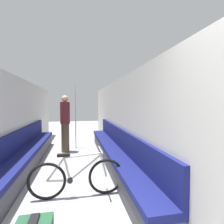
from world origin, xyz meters
TOP-DOWN VIEW (x-y plane):
  - wall_left at (-1.28, 3.41)m, footprint 0.10×10.02m
  - wall_right at (1.28, 3.41)m, footprint 0.10×10.02m
  - bench_seat_row_left at (-1.04, 3.61)m, footprint 0.44×5.43m
  - bench_seat_row_right at (1.04, 3.61)m, footprint 0.44×5.43m
  - bicycle at (0.14, 2.27)m, footprint 1.56×0.46m
  - grab_pole_near at (0.10, 5.55)m, footprint 0.08×0.08m
  - passenger_standing at (-0.23, 5.09)m, footprint 0.30×0.30m

SIDE VIEW (x-z plane):
  - bench_seat_row_left at x=-1.04m, z-range -0.16..0.77m
  - bench_seat_row_right at x=1.04m, z-range -0.16..0.77m
  - bicycle at x=0.14m, z-range -0.06..0.72m
  - passenger_standing at x=-0.23m, z-range 0.03..1.84m
  - grab_pole_near at x=0.10m, z-range -0.03..2.15m
  - wall_left at x=-1.28m, z-range 0.00..2.19m
  - wall_right at x=1.28m, z-range 0.00..2.19m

